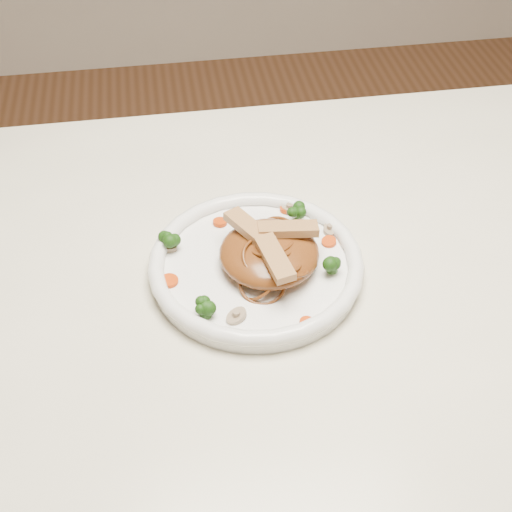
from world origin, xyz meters
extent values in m
cube|color=#F3EBCE|center=(0.00, 0.00, 0.73)|extent=(1.20, 0.80, 0.04)
cylinder|color=white|center=(-0.07, 0.01, 0.76)|extent=(0.31, 0.31, 0.02)
ellipsoid|color=brown|center=(-0.06, 0.01, 0.78)|extent=(0.14, 0.14, 0.04)
cube|color=tan|center=(-0.03, 0.02, 0.81)|extent=(0.07, 0.03, 0.01)
cube|color=tan|center=(-0.08, 0.03, 0.81)|extent=(0.06, 0.07, 0.01)
cube|color=tan|center=(-0.06, -0.02, 0.81)|extent=(0.04, 0.08, 0.01)
cylinder|color=#BB4006|center=(-0.02, 0.11, 0.77)|extent=(0.02, 0.02, 0.00)
cylinder|color=#BB4006|center=(-0.18, 0.00, 0.77)|extent=(0.02, 0.02, 0.00)
cylinder|color=#BB4006|center=(0.03, 0.04, 0.77)|extent=(0.02, 0.02, 0.00)
cylinder|color=#BB4006|center=(-0.11, 0.10, 0.77)|extent=(0.02, 0.02, 0.00)
cylinder|color=#BB4006|center=(-0.03, -0.09, 0.77)|extent=(0.02, 0.02, 0.00)
cylinder|color=tan|center=(-0.11, -0.07, 0.77)|extent=(0.04, 0.04, 0.01)
cylinder|color=tan|center=(0.03, 0.06, 0.77)|extent=(0.03, 0.03, 0.01)
cylinder|color=tan|center=(-0.17, 0.06, 0.77)|extent=(0.03, 0.03, 0.01)
cylinder|color=tan|center=(-0.01, 0.11, 0.77)|extent=(0.04, 0.04, 0.01)
camera|label=1|loc=(-0.17, -0.59, 1.36)|focal=48.90mm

